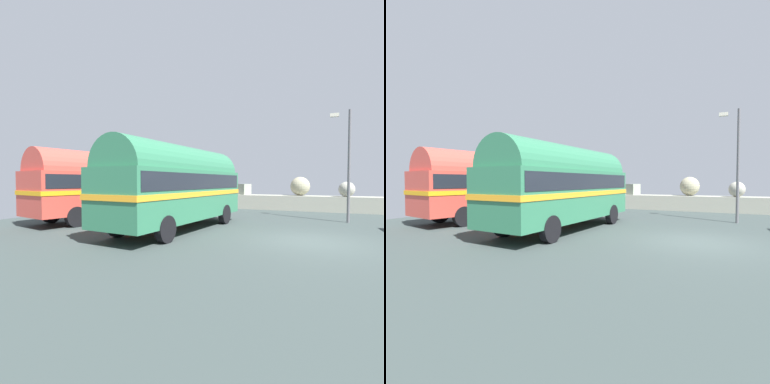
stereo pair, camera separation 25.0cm
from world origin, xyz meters
The scene contains 5 objects.
ground centered at (0.00, 0.00, 0.01)m, with size 32.00×26.00×0.02m.
breakwater centered at (-0.27, 11.81, 0.68)m, with size 31.36×2.00×2.49m.
vintage_coach centered at (-5.41, 0.34, 2.05)m, with size 3.13×8.76×3.70m.
second_coach centered at (-10.66, 1.71, 2.05)m, with size 4.08×8.89×3.70m.
lamp_post centered at (1.47, 6.03, 3.32)m, with size 0.99×0.80×5.84m.
Camera 2 is at (0.67, -10.82, 2.14)m, focal length 26.96 mm.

